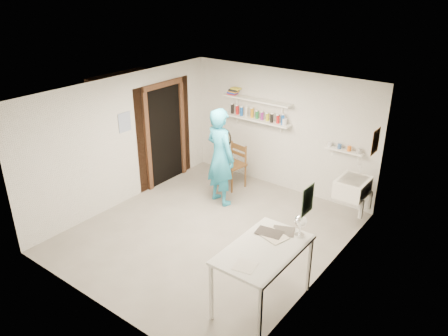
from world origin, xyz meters
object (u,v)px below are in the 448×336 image
Objects in this scene: wooden_chair at (232,164)px; desk_lamp at (301,221)px; wall_clock at (225,137)px; belfast_sink at (352,187)px; man at (220,157)px; work_table at (263,277)px.

desk_lamp is (2.58, -2.05, 0.61)m from wooden_chair.
wall_clock is 0.87m from wooden_chair.
belfast_sink is at bearing 92.90° from desk_lamp.
desk_lamp is (2.38, -1.40, 0.17)m from man.
desk_lamp reaches higher than work_table.
wooden_chair is 3.50m from work_table.
belfast_sink is 1.80× the size of wall_clock.
belfast_sink is 2.16m from desk_lamp.
wooden_chair reaches higher than belfast_sink.
work_table is at bearing -37.43° from wooden_chair.
desk_lamp is at bearing 67.58° from work_table.
wooden_chair is at bearing -178.28° from belfast_sink.
man is 2.94m from work_table.
desk_lamp is at bearing -28.41° from wooden_chair.
work_table is at bearing -30.15° from wall_clock.
wooden_chair is (-0.20, 0.65, -0.43)m from man.
man is at bearing 149.45° from desk_lamp.
work_table is (2.16, -1.93, -0.49)m from man.
wooden_chair is at bearing -58.69° from man.
work_table is 8.00× the size of desk_lamp.
man is at bearing -162.40° from belfast_sink.
belfast_sink is 2.48m from wooden_chair.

